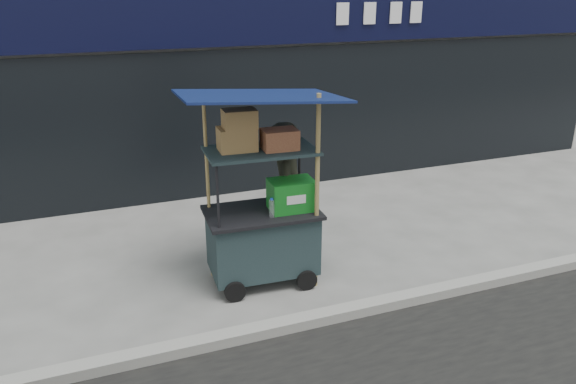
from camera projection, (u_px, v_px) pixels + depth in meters
name	position (u px, v px, depth m)	size (l,w,h in m)	color
ground	(306.00, 314.00, 6.12)	(80.00, 80.00, 0.00)	#61615D
curb	(313.00, 319.00, 5.93)	(80.00, 0.18, 0.12)	gray
vendor_cart	(264.00, 218.00, 6.53)	(1.80, 1.32, 2.35)	#1B2D2E
vendor_man	(288.00, 196.00, 6.91)	(0.68, 0.44, 1.86)	black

